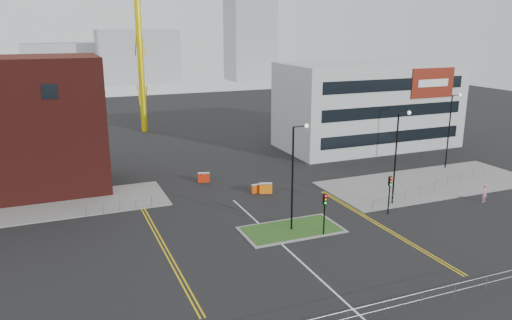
% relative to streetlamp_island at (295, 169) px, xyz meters
% --- Properties ---
extents(ground, '(200.00, 200.00, 0.00)m').
position_rel_streetlamp_island_xyz_m(ground, '(-2.22, -8.00, -5.41)').
color(ground, black).
rests_on(ground, ground).
extents(pavement_left, '(28.00, 8.00, 0.12)m').
position_rel_streetlamp_island_xyz_m(pavement_left, '(-22.22, 14.00, -5.35)').
color(pavement_left, slate).
rests_on(pavement_left, ground).
extents(pavement_right, '(24.00, 10.00, 0.12)m').
position_rel_streetlamp_island_xyz_m(pavement_right, '(19.78, 6.00, -5.35)').
color(pavement_right, slate).
rests_on(pavement_right, ground).
extents(island_kerb, '(8.60, 4.60, 0.08)m').
position_rel_streetlamp_island_xyz_m(island_kerb, '(-0.22, 0.00, -5.37)').
color(island_kerb, slate).
rests_on(island_kerb, ground).
extents(grass_island, '(8.00, 4.00, 0.12)m').
position_rel_streetlamp_island_xyz_m(grass_island, '(-0.22, 0.00, -5.35)').
color(grass_island, '#274A18').
rests_on(grass_island, ground).
extents(office_block, '(25.00, 12.20, 12.00)m').
position_rel_streetlamp_island_xyz_m(office_block, '(23.79, 23.97, 0.59)').
color(office_block, '#A7AAAC').
rests_on(office_block, ground).
extents(streetlamp_island, '(1.46, 0.36, 9.18)m').
position_rel_streetlamp_island_xyz_m(streetlamp_island, '(0.00, 0.00, 0.00)').
color(streetlamp_island, black).
rests_on(streetlamp_island, ground).
extents(streetlamp_right_near, '(1.46, 0.36, 9.18)m').
position_rel_streetlamp_island_xyz_m(streetlamp_right_near, '(12.00, 2.00, 0.00)').
color(streetlamp_right_near, black).
rests_on(streetlamp_right_near, ground).
extents(streetlamp_right_far, '(1.46, 0.36, 9.18)m').
position_rel_streetlamp_island_xyz_m(streetlamp_right_far, '(26.00, 10.00, 0.00)').
color(streetlamp_right_far, black).
rests_on(streetlamp_right_far, ground).
extents(traffic_light_island, '(0.28, 0.33, 3.65)m').
position_rel_streetlamp_island_xyz_m(traffic_light_island, '(1.78, -2.02, -2.85)').
color(traffic_light_island, black).
rests_on(traffic_light_island, ground).
extents(traffic_light_right, '(0.28, 0.33, 3.65)m').
position_rel_streetlamp_island_xyz_m(traffic_light_right, '(9.78, -0.02, -2.85)').
color(traffic_light_right, black).
rests_on(traffic_light_right, ground).
extents(railing_front, '(24.05, 0.05, 1.10)m').
position_rel_streetlamp_island_xyz_m(railing_front, '(-2.22, -14.00, -4.63)').
color(railing_front, gray).
rests_on(railing_front, ground).
extents(railing_left, '(6.05, 0.05, 1.10)m').
position_rel_streetlamp_island_xyz_m(railing_left, '(-13.22, 10.00, -4.67)').
color(railing_left, gray).
rests_on(railing_left, ground).
extents(railing_right, '(19.05, 5.05, 1.10)m').
position_rel_streetlamp_island_xyz_m(railing_right, '(18.28, 3.50, -4.63)').
color(railing_right, gray).
rests_on(railing_right, ground).
extents(centre_line, '(0.15, 30.00, 0.01)m').
position_rel_streetlamp_island_xyz_m(centre_line, '(-2.22, -6.00, -5.41)').
color(centre_line, silver).
rests_on(centre_line, ground).
extents(yellow_left_a, '(0.12, 24.00, 0.01)m').
position_rel_streetlamp_island_xyz_m(yellow_left_a, '(-11.22, 2.00, -5.41)').
color(yellow_left_a, gold).
rests_on(yellow_left_a, ground).
extents(yellow_left_b, '(0.12, 24.00, 0.01)m').
position_rel_streetlamp_island_xyz_m(yellow_left_b, '(-10.92, 2.00, -5.41)').
color(yellow_left_b, gold).
rests_on(yellow_left_b, ground).
extents(yellow_right_a, '(0.12, 20.00, 0.01)m').
position_rel_streetlamp_island_xyz_m(yellow_right_a, '(7.28, -2.00, -5.41)').
color(yellow_right_a, gold).
rests_on(yellow_right_a, ground).
extents(yellow_right_b, '(0.12, 20.00, 0.01)m').
position_rel_streetlamp_island_xyz_m(yellow_right_b, '(7.58, -2.00, -5.41)').
color(yellow_right_b, gold).
rests_on(yellow_right_b, ground).
extents(skyline_b, '(24.00, 12.00, 16.00)m').
position_rel_streetlamp_island_xyz_m(skyline_b, '(7.78, 122.00, 2.59)').
color(skyline_b, gray).
rests_on(skyline_b, ground).
extents(skyline_c, '(14.00, 12.00, 28.00)m').
position_rel_streetlamp_island_xyz_m(skyline_c, '(42.78, 117.00, 8.59)').
color(skyline_c, gray).
rests_on(skyline_c, ground).
extents(skyline_d, '(30.00, 12.00, 12.00)m').
position_rel_streetlamp_island_xyz_m(skyline_d, '(-10.22, 132.00, 0.59)').
color(skyline_d, gray).
rests_on(skyline_d, ground).
extents(pedestrian, '(0.75, 0.59, 1.82)m').
position_rel_streetlamp_island_xyz_m(pedestrian, '(20.60, -0.98, -4.50)').
color(pedestrian, pink).
rests_on(pedestrian, ground).
extents(barrier_left, '(1.36, 0.75, 1.08)m').
position_rel_streetlamp_island_xyz_m(barrier_left, '(-3.22, 16.00, -4.82)').
color(barrier_left, red).
rests_on(barrier_left, ground).
extents(barrier_mid, '(1.12, 0.48, 0.91)m').
position_rel_streetlamp_island_xyz_m(barrier_mid, '(0.78, 10.34, -4.92)').
color(barrier_mid, '#CC480B').
rests_on(barrier_mid, ground).
extents(barrier_right, '(1.38, 0.84, 1.10)m').
position_rel_streetlamp_island_xyz_m(barrier_right, '(1.65, 9.81, -4.81)').
color(barrier_right, orange).
rests_on(barrier_right, ground).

